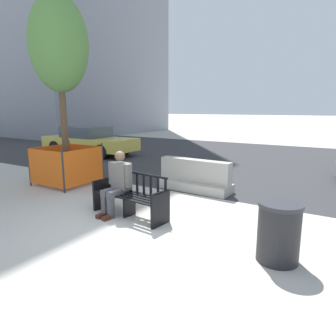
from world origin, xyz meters
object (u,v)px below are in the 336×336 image
Objects in this scene: seated_person at (118,182)px; construction_fence at (67,164)px; street_tree at (59,45)px; street_bench at (130,197)px; jersey_barrier_centre at (195,178)px; car_taxi_near at (89,141)px; trash_bin at (279,232)px.

seated_person is 3.16m from construction_fence.
construction_fence is (0.00, 0.00, -3.25)m from street_tree.
street_bench is 4.85m from street_tree.
street_tree is at bearing -159.36° from jersey_barrier_centre.
street_tree is at bearing -49.87° from car_taxi_near.
trash_bin is at bearing -30.80° from car_taxi_near.
jersey_barrier_centre is at bearing -23.52° from car_taxi_near.
seated_person reaches higher than trash_bin.
construction_fence reaches higher than street_bench.
seated_person is 1.51× the size of trash_bin.
seated_person is 3.29m from trash_bin.
street_tree is at bearing 0.00° from construction_fence.
construction_fence is 5.84m from car_taxi_near.
jersey_barrier_centre is 3.73m from construction_fence.
seated_person reaches higher than construction_fence.
street_tree reaches higher than trash_bin.
car_taxi_near is at bearing 130.13° from street_tree.
seated_person reaches higher than street_bench.
trash_bin is at bearing -6.59° from street_bench.
trash_bin is at bearing -45.65° from jersey_barrier_centre.
street_tree is 3.25m from construction_fence.
street_bench is 2.46m from jersey_barrier_centre.
trash_bin is (3.26, -0.32, -0.25)m from seated_person.
seated_person is 8.75m from car_taxi_near.
seated_person is (-0.30, -0.02, 0.29)m from street_bench.
street_bench is 2.99m from trash_bin.
seated_person is 0.65× the size of jersey_barrier_centre.
street_bench is at bearing -38.66° from car_taxi_near.
car_taxi_near reaches higher than construction_fence.
construction_fence is (-2.94, 1.16, -0.11)m from seated_person.
seated_person is 0.27× the size of car_taxi_near.
trash_bin is at bearing -13.41° from construction_fence.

